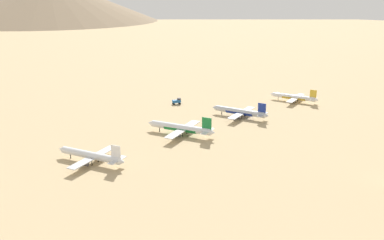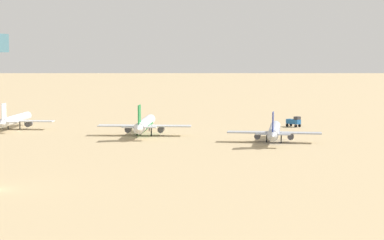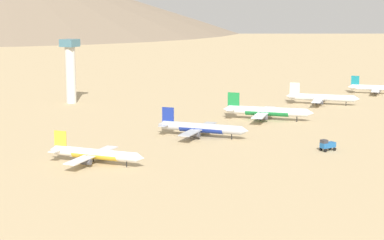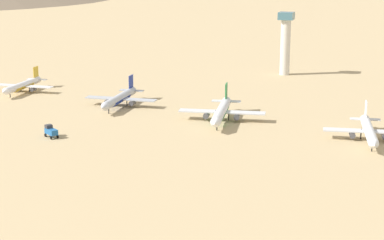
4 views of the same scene
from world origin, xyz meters
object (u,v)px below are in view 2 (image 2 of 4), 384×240
object	(u,v)px
parked_jet_2	(145,124)
service_truck	(294,121)
parked_jet_1	(274,131)
parked_jet_3	(15,120)

from	to	relation	value
parked_jet_2	service_truck	bearing A→B (deg)	-50.56
parked_jet_1	parked_jet_3	xyz separation A→B (m)	(18.22, 94.49, -0.01)
parked_jet_1	parked_jet_2	distance (m)	44.64
parked_jet_1	parked_jet_3	distance (m)	96.23
parked_jet_2	parked_jet_3	bearing A→B (deg)	79.94
parked_jet_1	service_truck	world-z (taller)	parked_jet_1
parked_jet_1	service_truck	size ratio (longest dim) A/B	6.21
parked_jet_3	service_truck	distance (m)	100.99
parked_jet_2	service_truck	world-z (taller)	parked_jet_2
parked_jet_3	service_truck	size ratio (longest dim) A/B	6.09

